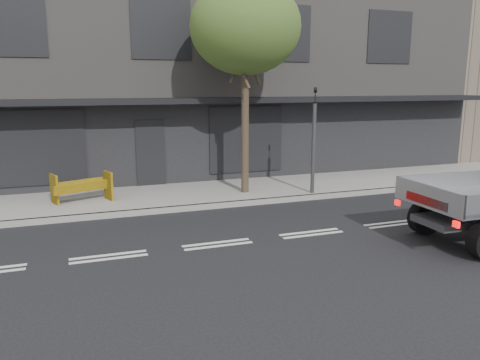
% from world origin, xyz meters
% --- Properties ---
extents(ground, '(80.00, 80.00, 0.00)m').
position_xyz_m(ground, '(0.00, 0.00, 0.00)').
color(ground, black).
rests_on(ground, ground).
extents(sidewalk, '(32.00, 3.20, 0.15)m').
position_xyz_m(sidewalk, '(0.00, 4.70, 0.07)').
color(sidewalk, gray).
rests_on(sidewalk, ground).
extents(kerb, '(32.00, 0.20, 0.15)m').
position_xyz_m(kerb, '(0.00, 3.10, 0.07)').
color(kerb, gray).
rests_on(kerb, ground).
extents(building_main, '(26.00, 10.00, 8.00)m').
position_xyz_m(building_main, '(0.00, 11.30, 4.00)').
color(building_main, slate).
rests_on(building_main, ground).
extents(street_tree, '(3.40, 3.40, 6.74)m').
position_xyz_m(street_tree, '(2.20, 4.20, 5.28)').
color(street_tree, '#382B21').
rests_on(street_tree, ground).
extents(traffic_light_pole, '(0.12, 0.12, 3.50)m').
position_xyz_m(traffic_light_pole, '(4.20, 3.35, 1.65)').
color(traffic_light_pole, '#2D2D30').
rests_on(traffic_light_pole, ground).
extents(construction_barrier, '(1.76, 1.19, 0.92)m').
position_xyz_m(construction_barrier, '(-2.82, 4.34, 0.61)').
color(construction_barrier, yellow).
rests_on(construction_barrier, sidewalk).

